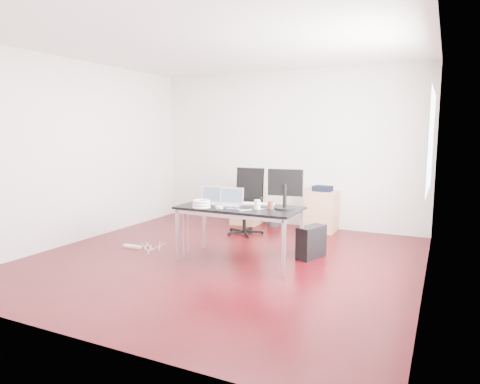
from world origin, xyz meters
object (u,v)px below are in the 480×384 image
at_px(filing_cabinet_left, 247,205).
at_px(pc_tower, 311,242).
at_px(desk, 240,211).
at_px(office_chair, 246,198).
at_px(filing_cabinet_right, 322,211).

bearing_deg(filing_cabinet_left, pc_tower, -43.58).
bearing_deg(desk, office_chair, 111.66).
bearing_deg(filing_cabinet_right, filing_cabinet_left, 180.00).
height_order(filing_cabinet_right, pc_tower, filing_cabinet_right).
xyz_separation_m(office_chair, filing_cabinet_left, (-0.30, 0.69, -0.26)).
height_order(office_chair, pc_tower, office_chair).
xyz_separation_m(desk, filing_cabinet_left, (-0.89, 2.17, -0.33)).
relative_size(office_chair, pc_tower, 2.40).
height_order(office_chair, filing_cabinet_right, office_chair).
bearing_deg(office_chair, filing_cabinet_right, 29.39).
relative_size(filing_cabinet_left, filing_cabinet_right, 1.00).
distance_m(desk, office_chair, 1.59).
distance_m(desk, filing_cabinet_right, 2.25).
distance_m(office_chair, filing_cabinet_left, 0.80).
xyz_separation_m(office_chair, pc_tower, (1.41, -0.95, -0.39)).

